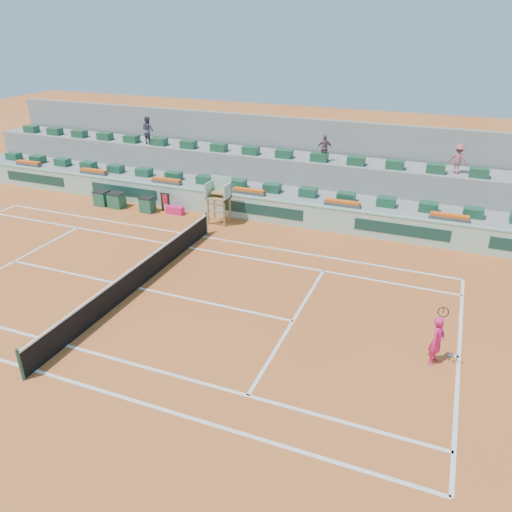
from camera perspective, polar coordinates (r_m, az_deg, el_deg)
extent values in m
plane|color=#AB5121|center=(20.24, -13.29, -3.58)|extent=(90.00, 90.00, 0.00)
cube|color=gray|center=(28.58, -1.35, 7.21)|extent=(36.00, 4.00, 1.20)
cube|color=gray|center=(29.79, -0.14, 9.39)|extent=(36.00, 2.40, 2.60)
cube|color=gray|center=(30.99, 0.99, 11.76)|extent=(36.00, 0.40, 4.40)
cube|color=#DE1D66|center=(27.44, -9.21, 5.21)|extent=(0.94, 0.42, 0.42)
imported|color=#4B4C58|center=(31.99, -12.26, 13.89)|extent=(0.97, 0.86, 1.65)
imported|color=#6D4952|center=(27.52, 7.86, 12.11)|extent=(0.89, 0.54, 1.41)
imported|color=#A6535A|center=(26.97, 22.12, 10.25)|extent=(1.02, 0.71, 1.45)
cube|color=silver|center=(17.23, 22.18, -10.62)|extent=(0.12, 10.97, 0.01)
cube|color=silver|center=(16.85, -23.91, -11.88)|extent=(23.77, 0.12, 0.01)
cube|color=silver|center=(24.40, -6.13, 2.23)|extent=(23.77, 0.12, 0.01)
cube|color=silver|center=(17.59, -20.84, -9.54)|extent=(23.77, 0.12, 0.01)
cube|color=silver|center=(23.31, -7.68, 0.98)|extent=(23.77, 0.12, 0.01)
cube|color=silver|center=(24.24, -25.90, -0.54)|extent=(0.12, 8.23, 0.01)
cube|color=silver|center=(17.71, 4.24, -7.43)|extent=(0.12, 8.23, 0.01)
cube|color=silver|center=(20.24, -13.29, -3.57)|extent=(12.80, 0.12, 0.01)
cube|color=silver|center=(17.22, 21.68, -10.54)|extent=(0.30, 0.12, 0.01)
cube|color=black|center=(20.02, -13.42, -2.43)|extent=(0.03, 11.87, 0.92)
cube|color=white|center=(19.80, -13.56, -1.16)|extent=(0.06, 11.87, 0.07)
cylinder|color=#214E36|center=(16.31, -25.35, -11.17)|extent=(0.10, 0.10, 1.10)
cylinder|color=#214E36|center=(24.56, -5.71, 3.79)|extent=(0.10, 0.10, 1.10)
cube|color=#98C0AA|center=(26.69, -3.20, 5.81)|extent=(36.00, 0.30, 1.20)
cube|color=gray|center=(26.48, -3.24, 7.09)|extent=(36.00, 0.34, 0.06)
cube|color=#13362F|center=(33.93, -23.91, 8.09)|extent=(4.40, 0.02, 0.56)
cube|color=#13362F|center=(29.75, -14.87, 7.20)|extent=(4.40, 0.02, 0.56)
cube|color=#13362F|center=(25.80, 0.70, 5.25)|extent=(4.40, 0.02, 0.56)
cube|color=#13362F|center=(24.35, 16.27, 2.90)|extent=(4.40, 0.02, 0.56)
cube|color=olive|center=(25.63, -5.49, 5.05)|extent=(0.08, 0.08, 1.35)
cube|color=olive|center=(25.25, -3.66, 4.80)|extent=(0.08, 0.08, 1.35)
cube|color=olive|center=(26.22, -4.79, 5.56)|extent=(0.08, 0.08, 1.35)
cube|color=olive|center=(25.85, -3.00, 5.31)|extent=(0.08, 0.08, 1.35)
cube|color=olive|center=(25.49, -4.29, 6.69)|extent=(1.10, 0.90, 0.08)
cube|color=#98C0AA|center=(25.66, -3.95, 8.03)|extent=(1.10, 0.08, 1.00)
cube|color=#98C0AA|center=(25.60, -5.37, 7.58)|extent=(0.06, 0.90, 0.80)
cube|color=#98C0AA|center=(25.16, -3.24, 7.33)|extent=(0.06, 0.90, 0.80)
cube|color=olive|center=(25.50, -4.21, 7.27)|extent=(0.80, 0.60, 0.08)
cube|color=olive|center=(25.56, -4.55, 4.24)|extent=(0.90, 0.08, 0.06)
cube|color=olive|center=(25.41, -4.58, 5.08)|extent=(0.90, 0.08, 0.06)
cube|color=olive|center=(25.29, -4.61, 5.83)|extent=(0.90, 0.08, 0.06)
cube|color=#194B30|center=(36.84, -25.94, 10.23)|extent=(0.90, 0.60, 0.44)
cube|color=#194B30|center=(35.41, -23.67, 10.11)|extent=(0.90, 0.60, 0.44)
cube|color=#194B30|center=(34.05, -21.23, 9.97)|extent=(0.90, 0.60, 0.44)
cube|color=#194B30|center=(32.75, -18.58, 9.80)|extent=(0.90, 0.60, 0.44)
cube|color=#194B30|center=(31.53, -15.73, 9.59)|extent=(0.90, 0.60, 0.44)
cube|color=#194B30|center=(30.38, -12.66, 9.34)|extent=(0.90, 0.60, 0.44)
cube|color=#194B30|center=(29.33, -9.37, 9.04)|extent=(0.90, 0.60, 0.44)
cube|color=#194B30|center=(28.38, -5.85, 8.68)|extent=(0.90, 0.60, 0.44)
cube|color=#194B30|center=(27.55, -2.10, 8.27)|extent=(0.90, 0.60, 0.44)
cube|color=#194B30|center=(26.83, 1.84, 7.80)|extent=(0.90, 0.60, 0.44)
cube|color=#194B30|center=(26.26, 5.98, 7.26)|extent=(0.90, 0.60, 0.44)
cube|color=#194B30|center=(25.82, 10.26, 6.66)|extent=(0.90, 0.60, 0.44)
cube|color=#194B30|center=(25.53, 14.66, 6.01)|extent=(0.90, 0.60, 0.44)
cube|color=#194B30|center=(25.40, 19.12, 5.31)|extent=(0.90, 0.60, 0.44)
cube|color=#194B30|center=(25.42, 23.59, 4.58)|extent=(0.90, 0.60, 0.44)
cube|color=#194B30|center=(37.82, -24.28, 13.09)|extent=(0.90, 0.60, 0.44)
cube|color=#194B30|center=(36.44, -21.99, 13.08)|extent=(0.90, 0.60, 0.44)
cube|color=#194B30|center=(35.12, -19.53, 13.04)|extent=(0.90, 0.60, 0.44)
cube|color=#194B30|center=(33.86, -16.88, 12.97)|extent=(0.90, 0.60, 0.44)
cube|color=#194B30|center=(32.67, -14.03, 12.87)|extent=(0.90, 0.60, 0.44)
cube|color=#194B30|center=(31.57, -10.98, 12.73)|extent=(0.90, 0.60, 0.44)
cube|color=#194B30|center=(30.56, -7.72, 12.54)|extent=(0.90, 0.60, 0.44)
cube|color=#194B30|center=(29.65, -4.26, 12.29)|extent=(0.90, 0.60, 0.44)
cube|color=#194B30|center=(28.85, -0.60, 11.98)|extent=(0.90, 0.60, 0.44)
cube|color=#194B30|center=(28.17, 3.24, 11.60)|extent=(0.90, 0.60, 0.44)
cube|color=#194B30|center=(27.62, 7.25, 11.16)|extent=(0.90, 0.60, 0.44)
cube|color=#194B30|center=(27.21, 11.38, 10.64)|extent=(0.90, 0.60, 0.44)
cube|color=#194B30|center=(26.94, 15.60, 10.05)|extent=(0.90, 0.60, 0.44)
cube|color=#194B30|center=(26.81, 19.87, 9.40)|extent=(0.90, 0.60, 0.44)
cube|color=#194B30|center=(26.83, 24.13, 8.69)|extent=(0.90, 0.60, 0.44)
cube|color=#474747|center=(34.91, -24.53, 9.52)|extent=(1.80, 0.36, 0.16)
cube|color=#E25013|center=(34.88, -24.58, 9.74)|extent=(1.70, 0.32, 0.12)
cube|color=#474747|center=(31.57, -18.04, 9.05)|extent=(1.80, 0.36, 0.16)
cube|color=#E25013|center=(31.54, -18.07, 9.29)|extent=(1.70, 0.32, 0.12)
cube|color=#474747|center=(28.72, -10.16, 8.33)|extent=(1.80, 0.36, 0.16)
cube|color=#E25013|center=(28.68, -10.18, 8.59)|extent=(1.70, 0.32, 0.12)
cube|color=#474747|center=(26.51, -0.81, 7.27)|extent=(1.80, 0.36, 0.16)
cube|color=#E25013|center=(26.47, -0.81, 7.55)|extent=(1.70, 0.32, 0.12)
cube|color=#474747|center=(25.12, 9.84, 5.82)|extent=(1.80, 0.36, 0.16)
cube|color=#E25013|center=(25.08, 9.87, 6.12)|extent=(1.70, 0.32, 0.12)
cube|color=#474747|center=(24.68, 21.23, 4.05)|extent=(1.80, 0.36, 0.16)
cube|color=#E25013|center=(24.64, 21.28, 4.35)|extent=(1.70, 0.32, 0.12)
cube|color=#1B523B|center=(27.94, -12.30, 5.74)|extent=(0.71, 0.61, 0.80)
cube|color=black|center=(27.81, -12.38, 6.55)|extent=(0.75, 0.65, 0.04)
cube|color=#1B523B|center=(29.05, -15.64, 6.14)|extent=(0.80, 0.69, 0.80)
cube|color=black|center=(28.92, -15.74, 6.92)|extent=(0.85, 0.73, 0.04)
cube|color=#1B523B|center=(29.62, -17.21, 6.31)|extent=(0.75, 0.64, 0.80)
cube|color=black|center=(29.49, -17.31, 7.07)|extent=(0.79, 0.68, 0.04)
cube|color=black|center=(27.91, -10.66, 6.08)|extent=(0.09, 0.09, 1.00)
cube|color=black|center=(27.71, -9.96, 6.00)|extent=(0.09, 0.09, 1.00)
cube|color=black|center=(27.65, -10.39, 7.02)|extent=(0.57, 0.08, 0.06)
cube|color=red|center=(27.73, -10.36, 6.42)|extent=(0.42, 0.04, 0.56)
imported|color=#DE1D66|center=(16.28, 20.00, -9.06)|extent=(0.55, 0.68, 1.61)
cylinder|color=black|center=(15.37, 20.62, -5.83)|extent=(0.03, 0.35, 0.09)
torus|color=black|center=(15.15, 20.61, -6.02)|extent=(0.31, 0.08, 0.31)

